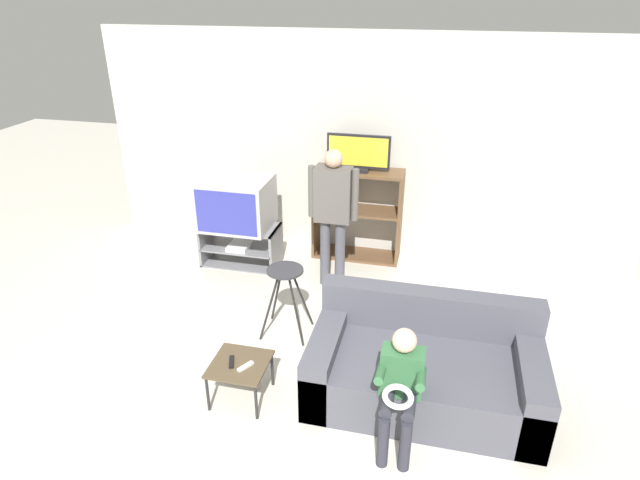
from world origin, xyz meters
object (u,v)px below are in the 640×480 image
Objects in this scene: television_main at (236,203)px; remote_control_white at (245,366)px; couch at (424,368)px; television_flat at (358,154)px; media_shelf at (357,214)px; person_standing_adult at (333,206)px; folding_stool at (285,282)px; person_seated_child at (400,383)px; tv_stand at (241,245)px; snack_table at (240,367)px; remote_control_black at (232,362)px.

remote_control_white is at bearing -67.56° from television_main.
couch is at bearing 47.18° from remote_control_white.
television_flat is 0.40× the size of couch.
media_shelf is 2.76m from remote_control_white.
person_standing_adult is at bearing -100.45° from television_flat.
person_seated_child is (1.17, -1.15, 0.01)m from folding_stool.
media_shelf is at bearing 21.11° from tv_stand.
snack_table is (-0.10, -0.95, -0.25)m from folding_stool.
remote_control_black is 1.54m from couch.
remote_control_white is at bearing -97.68° from person_standing_adult.
television_main is 2.37m from remote_control_black.
person_seated_child is at bearing -66.28° from person_standing_adult.
remote_control_black is at bearing -169.86° from snack_table.
television_flat is 0.76× the size of person_seated_child.
folding_stool is at bearing -102.14° from television_flat.
person_standing_adult is at bearing 112.62° from remote_control_white.
tv_stand is 0.50× the size of couch.
television_flat is at bearing 79.55° from person_standing_adult.
folding_stool is 1.00m from remote_control_black.
tv_stand is 2.03× the size of snack_table.
remote_control_black reaches higher than snack_table.
tv_stand is 0.53m from television_main.
folding_stool is 1.64m from person_seated_child.
tv_stand is 0.82× the size of media_shelf.
television_flat is at bearing -115.67° from media_shelf.
remote_control_white is at bearing -91.87° from folding_stool.
person_standing_adult is 2.36m from person_seated_child.
television_main is 1.50m from television_flat.
folding_stool is 1.47m from couch.
television_flat is 0.47× the size of person_standing_adult.
remote_control_black is (-0.06, -0.01, 0.05)m from snack_table.
tv_stand is at bearing 141.32° from couch.
couch is 0.66m from person_seated_child.
remote_control_black is 0.15× the size of person_seated_child.
remote_control_black is 0.13m from remote_control_white.
couch is at bearing -67.58° from media_shelf.
person_standing_adult is (0.33, 1.94, 0.63)m from snack_table.
television_main reaches higher than snack_table.
folding_stool reaches higher than remote_control_white.
television_main is at bearing 141.47° from couch.
television_main is 5.46× the size of remote_control_white.
couch is at bearing 14.71° from snack_table.
person_seated_child is at bearing -74.47° from media_shelf.
folding_stool is at bearing -103.36° from person_standing_adult.
folding_stool is 4.81× the size of remote_control_white.
person_standing_adult is (-0.13, -0.72, -0.37)m from television_flat.
television_flat is 2.89m from remote_control_white.
person_seated_child reaches higher than remote_control_black.
television_main is 1.76× the size of snack_table.
media_shelf is at bearing 105.53° from person_seated_child.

